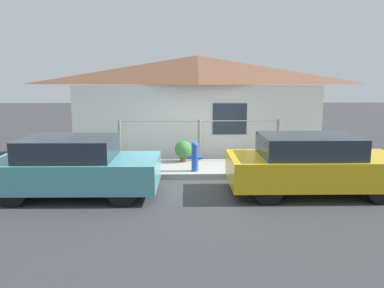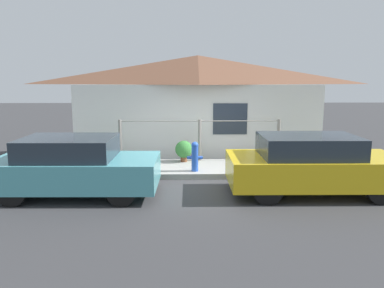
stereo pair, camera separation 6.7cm
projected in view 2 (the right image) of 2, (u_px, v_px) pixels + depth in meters
name	position (u px, v px, depth m)	size (l,w,h in m)	color
ground_plane	(202.00, 180.00, 9.82)	(60.00, 60.00, 0.00)	#38383A
sidewalk	(201.00, 169.00, 10.71)	(24.00, 1.83, 0.15)	#9E9E99
house	(198.00, 76.00, 12.72)	(8.46, 2.23, 3.39)	white
fence	(200.00, 138.00, 11.33)	(4.90, 0.10, 1.26)	gray
car_left	(75.00, 166.00, 8.42)	(3.69, 1.76, 1.34)	teal
car_right	(312.00, 165.00, 8.53)	(3.90, 1.73, 1.36)	gold
fire_hydrant	(195.00, 156.00, 10.06)	(0.42, 0.19, 0.80)	blue
potted_plant_near_hydrant	(184.00, 150.00, 11.20)	(0.52, 0.52, 0.64)	brown
potted_plant_by_fence	(94.00, 153.00, 10.86)	(0.54, 0.54, 0.61)	brown
potted_plant_corner	(297.00, 150.00, 11.04)	(0.57, 0.57, 0.69)	slate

